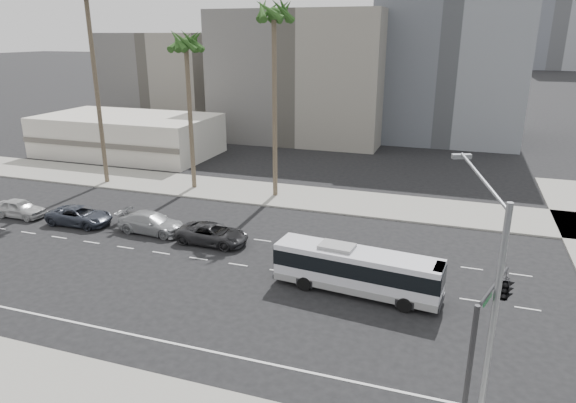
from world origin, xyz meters
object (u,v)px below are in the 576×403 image
at_px(car_b, 152,223).
at_px(streetlight_corner, 488,306).
at_px(traffic_signal, 501,297).
at_px(palm_near, 274,18).
at_px(car_c, 80,216).
at_px(car_a, 212,234).
at_px(city_bus, 357,269).
at_px(car_d, 20,208).
at_px(palm_mid, 186,47).

bearing_deg(car_b, streetlight_corner, -119.29).
height_order(traffic_signal, palm_near, palm_near).
bearing_deg(traffic_signal, car_c, 174.55).
distance_m(car_a, streetlight_corner, 23.69).
relative_size(city_bus, palm_near, 0.57).
xyz_separation_m(car_a, car_c, (-12.09, 0.08, -0.00)).
bearing_deg(car_d, traffic_signal, -108.84).
relative_size(city_bus, traffic_signal, 1.51).
bearing_deg(car_a, streetlight_corner, -126.68).
distance_m(city_bus, car_b, 17.73).
distance_m(car_d, streetlight_corner, 39.32).
relative_size(car_c, traffic_signal, 0.80).
bearing_deg(city_bus, car_c, 176.17).
height_order(city_bus, car_a, city_bus).
xyz_separation_m(city_bus, car_b, (-17.15, 4.44, -0.71)).
bearing_deg(car_c, traffic_signal, -114.29).
xyz_separation_m(car_c, traffic_signal, (30.79, -13.09, 4.88)).
xyz_separation_m(car_c, car_d, (-6.05, -0.19, 0.03)).
xyz_separation_m(car_b, car_d, (-12.64, -0.53, -0.02)).
relative_size(streetlight_corner, traffic_signal, 1.53).
bearing_deg(car_b, car_a, -91.83).
bearing_deg(city_bus, car_d, 178.50).
bearing_deg(traffic_signal, city_bus, 145.71).
distance_m(car_c, car_d, 6.05).
bearing_deg(streetlight_corner, car_c, 134.73).
bearing_deg(city_bus, palm_near, 130.39).
bearing_deg(palm_near, car_c, -135.66).
bearing_deg(palm_near, car_b, -116.54).
xyz_separation_m(city_bus, palm_near, (-11.20, 16.35, 14.65)).
bearing_deg(car_b, car_c, 95.57).
distance_m(streetlight_corner, palm_mid, 38.21).
distance_m(car_b, palm_near, 20.32).
distance_m(streetlight_corner, palm_near, 33.62).
distance_m(city_bus, palm_mid, 28.38).
bearing_deg(car_d, palm_mid, -38.42).
bearing_deg(traffic_signal, palm_near, 143.35).
distance_m(streetlight_corner, traffic_signal, 1.42).
xyz_separation_m(traffic_signal, palm_mid, (-26.92, 25.19, 8.04)).
relative_size(car_b, car_d, 1.21).
bearing_deg(palm_mid, car_a, -55.99).
xyz_separation_m(city_bus, car_c, (-23.73, 4.10, -0.76)).
bearing_deg(city_bus, car_a, 166.94).
bearing_deg(car_d, car_b, -87.12).
relative_size(car_a, palm_near, 0.30).
distance_m(car_c, palm_mid, 18.12).
xyz_separation_m(traffic_signal, palm_near, (-18.25, 25.34, 10.53)).
relative_size(city_bus, car_d, 2.23).
distance_m(car_c, streetlight_corner, 33.90).
bearing_deg(car_a, car_c, 91.13).
bearing_deg(streetlight_corner, city_bus, 102.57).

